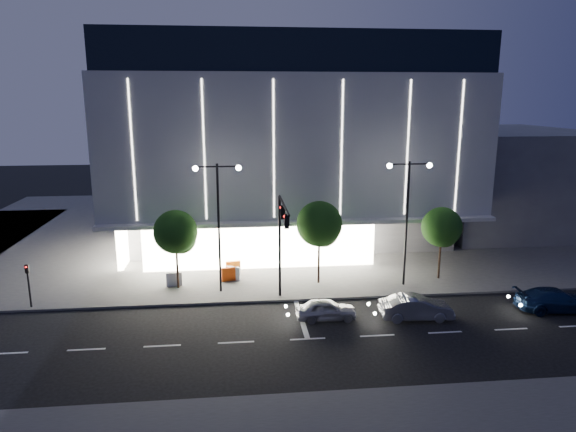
# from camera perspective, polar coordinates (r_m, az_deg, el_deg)

# --- Properties ---
(ground) EXTENTS (160.00, 160.00, 0.00)m
(ground) POSITION_cam_1_polar(r_m,az_deg,el_deg) (30.71, -1.99, -12.43)
(ground) COLOR black
(ground) RESTS_ON ground
(sidewalk_museum) EXTENTS (70.00, 40.00, 0.15)m
(sidewalk_museum) POSITION_cam_1_polar(r_m,az_deg,el_deg) (53.76, 1.54, -1.15)
(sidewalk_museum) COLOR #474747
(sidewalk_museum) RESTS_ON ground
(museum) EXTENTS (30.00, 25.80, 18.00)m
(museum) POSITION_cam_1_polar(r_m,az_deg,el_deg) (50.38, -0.45, 8.51)
(museum) COLOR #4C4C51
(museum) RESTS_ON ground
(annex_building) EXTENTS (16.00, 20.00, 10.00)m
(annex_building) POSITION_cam_1_polar(r_m,az_deg,el_deg) (59.28, 22.19, 4.07)
(annex_building) COLOR #4C4C51
(annex_building) RESTS_ON ground
(traffic_mast) EXTENTS (0.33, 5.89, 7.07)m
(traffic_mast) POSITION_cam_1_polar(r_m,az_deg,el_deg) (32.20, -0.70, -1.68)
(traffic_mast) COLOR black
(traffic_mast) RESTS_ON ground
(street_lamp_west) EXTENTS (3.16, 0.36, 9.00)m
(street_lamp_west) POSITION_cam_1_polar(r_m,az_deg,el_deg) (34.47, -7.75, 0.76)
(street_lamp_west) COLOR black
(street_lamp_west) RESTS_ON ground
(street_lamp_east) EXTENTS (3.16, 0.36, 9.00)m
(street_lamp_east) POSITION_cam_1_polar(r_m,az_deg,el_deg) (36.43, 13.14, 1.20)
(street_lamp_east) COLOR black
(street_lamp_east) RESTS_ON ground
(ped_signal_far) EXTENTS (0.22, 0.24, 3.00)m
(ped_signal_far) POSITION_cam_1_polar(r_m,az_deg,el_deg) (36.56, -26.89, -6.47)
(ped_signal_far) COLOR black
(ped_signal_far) RESTS_ON ground
(tree_left) EXTENTS (3.02, 3.02, 5.72)m
(tree_left) POSITION_cam_1_polar(r_m,az_deg,el_deg) (36.13, -12.33, -1.99)
(tree_left) COLOR black
(tree_left) RESTS_ON ground
(tree_mid) EXTENTS (3.25, 3.25, 6.15)m
(tree_mid) POSITION_cam_1_polar(r_m,az_deg,el_deg) (36.29, 3.53, -1.16)
(tree_mid) COLOR black
(tree_mid) RESTS_ON ground
(tree_right) EXTENTS (2.91, 2.91, 5.51)m
(tree_right) POSITION_cam_1_polar(r_m,az_deg,el_deg) (38.88, 16.72, -1.42)
(tree_right) COLOR black
(tree_right) RESTS_ON ground
(car_lead) EXTENTS (3.71, 1.50, 1.26)m
(car_lead) POSITION_cam_1_polar(r_m,az_deg,el_deg) (31.76, 4.29, -10.33)
(car_lead) COLOR #9B9DA3
(car_lead) RESTS_ON ground
(car_second) EXTENTS (4.47, 1.77, 1.45)m
(car_second) POSITION_cam_1_polar(r_m,az_deg,el_deg) (32.65, 14.04, -9.85)
(car_second) COLOR #94959B
(car_second) RESTS_ON ground
(car_third) EXTENTS (5.07, 2.32, 1.44)m
(car_third) POSITION_cam_1_polar(r_m,az_deg,el_deg) (36.96, 27.59, -8.26)
(car_third) COLOR #14274C
(car_third) RESTS_ON ground
(barrier_a) EXTENTS (1.13, 0.45, 1.00)m
(barrier_a) POSITION_cam_1_polar(r_m,az_deg,el_deg) (39.23, -6.11, -5.73)
(barrier_a) COLOR orange
(barrier_a) RESTS_ON sidewalk_museum
(barrier_b) EXTENTS (1.12, 0.38, 1.00)m
(barrier_b) POSITION_cam_1_polar(r_m,az_deg,el_deg) (37.50, -12.54, -6.86)
(barrier_b) COLOR silver
(barrier_b) RESTS_ON sidewalk_museum
(barrier_c) EXTENTS (1.13, 0.47, 1.00)m
(barrier_c) POSITION_cam_1_polar(r_m,az_deg,el_deg) (37.87, -6.56, -6.44)
(barrier_c) COLOR #FD4D0E
(barrier_c) RESTS_ON sidewalk_museum
(barrier_d) EXTENTS (1.11, 0.67, 1.00)m
(barrier_d) POSITION_cam_1_polar(r_m,az_deg,el_deg) (38.03, -6.10, -6.34)
(barrier_d) COLOR white
(barrier_d) RESTS_ON sidewalk_museum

